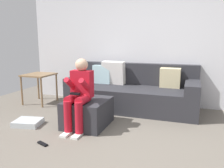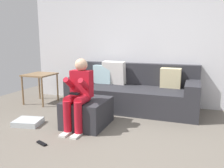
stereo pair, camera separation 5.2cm
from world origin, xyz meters
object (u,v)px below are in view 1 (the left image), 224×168
at_px(side_table, 39,78).
at_px(storage_bin, 28,122).
at_px(ottoman, 88,113).
at_px(person_seated, 79,92).
at_px(couch_sectional, 132,92).
at_px(remote_near_ottoman, 43,144).

bearing_deg(side_table, storage_bin, -61.93).
bearing_deg(storage_bin, ottoman, 18.98).
distance_m(person_seated, side_table, 1.85).
relative_size(couch_sectional, ottoman, 3.35).
xyz_separation_m(couch_sectional, remote_near_ottoman, (-0.69, -1.98, -0.31)).
bearing_deg(storage_bin, side_table, 118.07).
bearing_deg(ottoman, storage_bin, -161.02).
bearing_deg(person_seated, ottoman, 79.18).
height_order(ottoman, side_table, side_table).
height_order(storage_bin, remote_near_ottoman, storage_bin).
xyz_separation_m(person_seated, side_table, (-1.50, 1.08, -0.04)).
bearing_deg(ottoman, person_seated, -100.82).
relative_size(person_seated, storage_bin, 2.65).
height_order(couch_sectional, ottoman, couch_sectional).
relative_size(side_table, remote_near_ottoman, 3.54).
relative_size(couch_sectional, storage_bin, 6.10).
relative_size(couch_sectional, side_table, 3.91).
relative_size(storage_bin, remote_near_ottoman, 2.26).
distance_m(ottoman, remote_near_ottoman, 0.89).
height_order(ottoman, storage_bin, ottoman).
distance_m(couch_sectional, side_table, 2.00).
distance_m(couch_sectional, storage_bin, 2.00).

